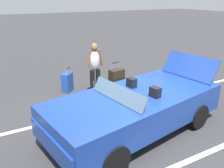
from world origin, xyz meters
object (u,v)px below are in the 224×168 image
at_px(suitcase_small_carryon, 98,97).
at_px(traveler_person, 95,66).
at_px(suitcase_large_black, 117,80).
at_px(suitcase_medium_bright, 67,82).
at_px(convertible_car, 129,110).

distance_m(suitcase_small_carryon, traveler_person, 1.03).
relative_size(suitcase_large_black, traveler_person, 0.59).
distance_m(suitcase_medium_bright, suitcase_small_carryon, 1.47).
height_order(convertible_car, suitcase_small_carryon, convertible_car).
xyz_separation_m(suitcase_large_black, suitcase_small_carryon, (0.99, 0.65, -0.12)).
bearing_deg(convertible_car, suitcase_small_carryon, -101.05).
height_order(suitcase_large_black, suitcase_medium_bright, suitcase_large_black).
xyz_separation_m(suitcase_medium_bright, traveler_person, (-0.71, 0.66, 0.62)).
relative_size(suitcase_small_carryon, traveler_person, 0.45).
xyz_separation_m(convertible_car, suitcase_small_carryon, (-0.04, -1.71, -0.34)).
xyz_separation_m(convertible_car, traveler_person, (-0.29, -2.44, 0.34)).
bearing_deg(traveler_person, suitcase_small_carryon, -19.43).
height_order(convertible_car, suitcase_large_black, convertible_car).
bearing_deg(suitcase_medium_bright, suitcase_large_black, -161.86).
bearing_deg(suitcase_large_black, suitcase_medium_bright, -124.87).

